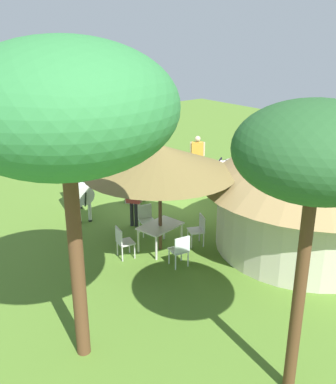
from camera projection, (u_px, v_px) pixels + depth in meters
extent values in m
plane|color=#517729|center=(171.00, 208.00, 15.67)|extent=(36.00, 36.00, 0.00)
cylinder|color=beige|center=(305.00, 217.00, 12.64)|extent=(4.98, 4.98, 1.84)
cone|color=#9D7F4F|center=(313.00, 146.00, 11.92)|extent=(5.97, 5.97, 2.29)
cylinder|color=#543524|center=(160.00, 212.00, 12.41)|extent=(0.10, 0.10, 2.29)
cone|color=brown|center=(160.00, 159.00, 11.87)|extent=(4.14, 4.14, 0.78)
cube|color=silver|center=(160.00, 226.00, 12.56)|extent=(1.34, 1.01, 0.04)
cylinder|color=silver|center=(182.00, 235.00, 12.86)|extent=(0.06, 0.06, 0.70)
cylinder|color=silver|center=(156.00, 248.00, 12.09)|extent=(0.06, 0.06, 0.70)
cylinder|color=silver|center=(164.00, 228.00, 13.28)|extent=(0.06, 0.06, 0.70)
cylinder|color=silver|center=(138.00, 241.00, 12.51)|extent=(0.06, 0.06, 0.70)
cube|color=white|center=(179.00, 250.00, 11.78)|extent=(0.51, 0.49, 0.04)
cube|color=white|center=(182.00, 245.00, 11.54)|extent=(0.44, 0.12, 0.45)
cylinder|color=white|center=(169.00, 256.00, 11.92)|extent=(0.04, 0.04, 0.45)
cylinder|color=white|center=(181.00, 253.00, 12.09)|extent=(0.04, 0.04, 0.45)
cylinder|color=white|center=(176.00, 262.00, 11.62)|extent=(0.04, 0.04, 0.45)
cylinder|color=white|center=(188.00, 259.00, 11.79)|extent=(0.04, 0.04, 0.45)
cube|color=silver|center=(196.00, 231.00, 12.89)|extent=(0.56, 0.57, 0.04)
cube|color=silver|center=(202.00, 223.00, 12.86)|extent=(0.22, 0.42, 0.45)
cylinder|color=silver|center=(192.00, 241.00, 12.76)|extent=(0.04, 0.04, 0.45)
cylinder|color=silver|center=(188.00, 235.00, 13.10)|extent=(0.04, 0.04, 0.45)
cylinder|color=silver|center=(204.00, 240.00, 12.84)|extent=(0.04, 0.04, 0.45)
cylinder|color=silver|center=(199.00, 234.00, 13.19)|extent=(0.04, 0.04, 0.45)
cube|color=silver|center=(147.00, 221.00, 13.56)|extent=(0.53, 0.52, 0.04)
cube|color=silver|center=(145.00, 212.00, 13.64)|extent=(0.44, 0.15, 0.45)
cylinder|color=silver|center=(155.00, 229.00, 13.55)|extent=(0.04, 0.04, 0.45)
cylinder|color=silver|center=(143.00, 231.00, 13.41)|extent=(0.04, 0.04, 0.45)
cylinder|color=silver|center=(151.00, 224.00, 13.86)|extent=(0.04, 0.04, 0.45)
cylinder|color=silver|center=(139.00, 226.00, 13.72)|extent=(0.04, 0.04, 0.45)
cube|color=silver|center=(126.00, 242.00, 12.20)|extent=(0.50, 0.52, 0.04)
cube|color=silver|center=(119.00, 236.00, 12.04)|extent=(0.13, 0.44, 0.45)
cylinder|color=silver|center=(129.00, 245.00, 12.52)|extent=(0.04, 0.04, 0.45)
cylinder|color=silver|center=(135.00, 251.00, 12.20)|extent=(0.04, 0.04, 0.45)
cylinder|color=silver|center=(117.00, 248.00, 12.37)|extent=(0.04, 0.04, 0.45)
cylinder|color=silver|center=(122.00, 254.00, 12.05)|extent=(0.04, 0.04, 0.45)
cylinder|color=#252528|center=(136.00, 214.00, 14.13)|extent=(0.12, 0.12, 0.80)
cylinder|color=#252528|center=(132.00, 214.00, 14.16)|extent=(0.12, 0.12, 0.80)
cube|color=#BB3C39|center=(133.00, 194.00, 13.90)|extent=(0.42, 0.47, 0.57)
cylinder|color=tan|center=(141.00, 194.00, 13.84)|extent=(0.08, 0.08, 0.54)
cylinder|color=tan|center=(126.00, 193.00, 13.95)|extent=(0.08, 0.08, 0.54)
sphere|color=tan|center=(133.00, 182.00, 13.76)|extent=(0.22, 0.22, 0.22)
cylinder|color=black|center=(199.00, 167.00, 18.80)|extent=(0.13, 0.13, 0.88)
cylinder|color=black|center=(195.00, 167.00, 18.81)|extent=(0.13, 0.13, 0.88)
cube|color=gold|center=(197.00, 149.00, 18.55)|extent=(0.50, 0.48, 0.62)
cylinder|color=beige|center=(204.00, 149.00, 18.52)|extent=(0.09, 0.09, 0.58)
cylinder|color=beige|center=(191.00, 149.00, 18.56)|extent=(0.09, 0.09, 0.58)
sphere|color=beige|center=(198.00, 139.00, 18.39)|extent=(0.24, 0.24, 0.24)
cube|color=teal|center=(134.00, 196.00, 16.14)|extent=(0.72, 0.73, 0.03)
cube|color=white|center=(141.00, 191.00, 15.96)|extent=(0.71, 0.72, 0.32)
cube|color=beige|center=(133.00, 202.00, 15.94)|extent=(0.32, 0.55, 0.22)
cube|color=beige|center=(139.00, 197.00, 16.38)|extent=(0.32, 0.55, 0.22)
cylinder|color=silver|center=(231.00, 167.00, 16.65)|extent=(1.59, 0.88, 0.68)
cylinder|color=black|center=(235.00, 166.00, 16.86)|extent=(0.18, 0.70, 0.69)
cylinder|color=black|center=(226.00, 169.00, 16.47)|extent=(0.18, 0.70, 0.69)
cylinder|color=silver|center=(218.00, 167.00, 16.08)|extent=(0.58, 0.38, 0.51)
cube|color=silver|center=(214.00, 165.00, 15.83)|extent=(0.42, 0.23, 0.20)
cube|color=black|center=(211.00, 166.00, 15.72)|extent=(0.14, 0.14, 0.12)
cube|color=black|center=(219.00, 162.00, 16.01)|extent=(0.37, 0.09, 0.28)
cylinder|color=silver|center=(225.00, 189.00, 16.37)|extent=(0.11, 0.11, 0.79)
cylinder|color=black|center=(224.00, 198.00, 16.50)|extent=(0.13, 0.13, 0.06)
cylinder|color=silver|center=(217.00, 186.00, 16.61)|extent=(0.11, 0.11, 0.79)
cylinder|color=black|center=(216.00, 196.00, 16.74)|extent=(0.13, 0.13, 0.06)
cylinder|color=silver|center=(242.00, 181.00, 17.15)|extent=(0.11, 0.11, 0.79)
cylinder|color=black|center=(242.00, 190.00, 17.28)|extent=(0.13, 0.13, 0.06)
cylinder|color=silver|center=(235.00, 179.00, 17.39)|extent=(0.11, 0.11, 0.79)
cylinder|color=black|center=(234.00, 188.00, 17.52)|extent=(0.13, 0.13, 0.06)
cylinder|color=black|center=(243.00, 165.00, 17.23)|extent=(0.24, 0.08, 0.53)
cylinder|color=silver|center=(78.00, 188.00, 14.73)|extent=(0.99, 1.73, 0.63)
cylinder|color=black|center=(81.00, 191.00, 14.45)|extent=(0.65, 0.23, 0.65)
cylinder|color=black|center=(76.00, 185.00, 14.98)|extent=(0.65, 0.23, 0.65)
cylinder|color=silver|center=(72.00, 176.00, 15.36)|extent=(0.40, 0.58, 0.49)
cube|color=silver|center=(70.00, 169.00, 15.54)|extent=(0.27, 0.43, 0.20)
cube|color=black|center=(68.00, 169.00, 15.70)|extent=(0.14, 0.14, 0.12)
cube|color=black|center=(71.00, 170.00, 15.29)|extent=(0.12, 0.37, 0.28)
cylinder|color=silver|center=(70.00, 200.00, 15.40)|extent=(0.11, 0.11, 0.74)
cylinder|color=black|center=(71.00, 209.00, 15.51)|extent=(0.13, 0.13, 0.06)
cylinder|color=silver|center=(80.00, 198.00, 15.53)|extent=(0.11, 0.11, 0.74)
cylinder|color=black|center=(81.00, 207.00, 15.65)|extent=(0.13, 0.13, 0.06)
cylinder|color=silver|center=(79.00, 213.00, 14.34)|extent=(0.11, 0.11, 0.74)
cylinder|color=black|center=(80.00, 222.00, 14.46)|extent=(0.13, 0.13, 0.06)
cylinder|color=silver|center=(90.00, 211.00, 14.48)|extent=(0.11, 0.11, 0.74)
cylinder|color=black|center=(90.00, 220.00, 14.60)|extent=(0.13, 0.13, 0.06)
cylinder|color=black|center=(86.00, 200.00, 14.03)|extent=(0.10, 0.24, 0.53)
cylinder|color=silver|center=(162.00, 161.00, 17.60)|extent=(1.62, 1.50, 0.67)
cylinder|color=black|center=(164.00, 159.00, 17.88)|extent=(0.50, 0.58, 0.68)
cylinder|color=black|center=(161.00, 163.00, 17.35)|extent=(0.50, 0.58, 0.68)
cylinder|color=silver|center=(158.00, 162.00, 16.83)|extent=(0.61, 0.58, 0.51)
cube|color=silver|center=(156.00, 160.00, 16.52)|extent=(0.42, 0.39, 0.20)
cube|color=black|center=(155.00, 162.00, 16.36)|extent=(0.17, 0.17, 0.12)
cube|color=black|center=(158.00, 157.00, 16.76)|extent=(0.31, 0.26, 0.28)
cylinder|color=silver|center=(164.00, 181.00, 17.25)|extent=(0.11, 0.11, 0.76)
cylinder|color=black|center=(164.00, 189.00, 17.37)|extent=(0.13, 0.13, 0.06)
cylinder|color=silver|center=(154.00, 180.00, 17.32)|extent=(0.11, 0.11, 0.76)
cylinder|color=black|center=(154.00, 189.00, 17.44)|extent=(0.13, 0.13, 0.06)
cylinder|color=silver|center=(170.00, 172.00, 18.33)|extent=(0.11, 0.11, 0.76)
cylinder|color=black|center=(170.00, 180.00, 18.45)|extent=(0.13, 0.13, 0.06)
cylinder|color=silver|center=(161.00, 171.00, 18.40)|extent=(0.11, 0.11, 0.76)
cylinder|color=black|center=(161.00, 179.00, 18.52)|extent=(0.13, 0.13, 0.06)
cylinder|color=black|center=(166.00, 158.00, 18.39)|extent=(0.21, 0.19, 0.53)
cylinder|color=#53351D|center=(298.00, 299.00, 7.25)|extent=(0.21, 0.21, 3.66)
ellipsoid|color=#255527|center=(316.00, 150.00, 6.37)|extent=(2.44, 2.44, 1.47)
cylinder|color=brown|center=(77.00, 267.00, 8.10)|extent=(0.27, 0.27, 3.77)
ellipsoid|color=#307C3C|center=(64.00, 107.00, 7.09)|extent=(3.72, 3.72, 2.23)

